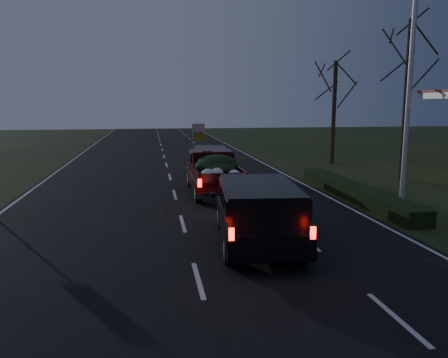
{
  "coord_description": "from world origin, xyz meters",
  "views": [
    {
      "loc": [
        -1.02,
        -14.71,
        4.12
      ],
      "look_at": [
        1.7,
        1.42,
        1.3
      ],
      "focal_mm": 35.0,
      "sensor_mm": 36.0,
      "label": 1
    }
  ],
  "objects": [
    {
      "name": "ground",
      "position": [
        0.0,
        0.0,
        0.0
      ],
      "size": [
        120.0,
        120.0,
        0.0
      ],
      "primitive_type": "plane",
      "color": "black",
      "rests_on": "ground"
    },
    {
      "name": "bare_tree_mid",
      "position": [
        12.5,
        7.0,
        6.35
      ],
      "size": [
        3.6,
        3.6,
        8.5
      ],
      "color": "black",
      "rests_on": "ground"
    },
    {
      "name": "bare_tree_far",
      "position": [
        11.5,
        14.0,
        5.23
      ],
      "size": [
        3.6,
        3.6,
        7.0
      ],
      "color": "black",
      "rests_on": "ground"
    },
    {
      "name": "rear_suv",
      "position": [
        2.03,
        -2.64,
        1.13
      ],
      "size": [
        2.7,
        5.41,
        1.5
      ],
      "rotation": [
        0.0,
        0.0,
        -0.1
      ],
      "color": "black",
      "rests_on": "ground"
    },
    {
      "name": "hedge_row",
      "position": [
        7.8,
        3.0,
        0.3
      ],
      "size": [
        1.0,
        10.0,
        0.6
      ],
      "primitive_type": "cube",
      "color": "black",
      "rests_on": "ground"
    },
    {
      "name": "lead_suv",
      "position": [
        2.44,
        10.39,
        0.99
      ],
      "size": [
        2.27,
        4.68,
        1.31
      ],
      "rotation": [
        0.0,
        0.0,
        -0.08
      ],
      "color": "black",
      "rests_on": "ground"
    },
    {
      "name": "light_pole",
      "position": [
        9.5,
        2.0,
        5.48
      ],
      "size": [
        0.5,
        0.9,
        9.16
      ],
      "color": "silver",
      "rests_on": "ground"
    },
    {
      "name": "pickup_truck",
      "position": [
        1.83,
        5.19,
        1.08
      ],
      "size": [
        2.14,
        5.51,
        2.89
      ],
      "rotation": [
        0.0,
        0.0,
        -0.0
      ],
      "color": "#3A0708",
      "rests_on": "ground"
    },
    {
      "name": "road_asphalt",
      "position": [
        0.0,
        0.0,
        0.01
      ],
      "size": [
        14.0,
        120.0,
        0.02
      ],
      "primitive_type": "cube",
      "color": "black",
      "rests_on": "ground"
    }
  ]
}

